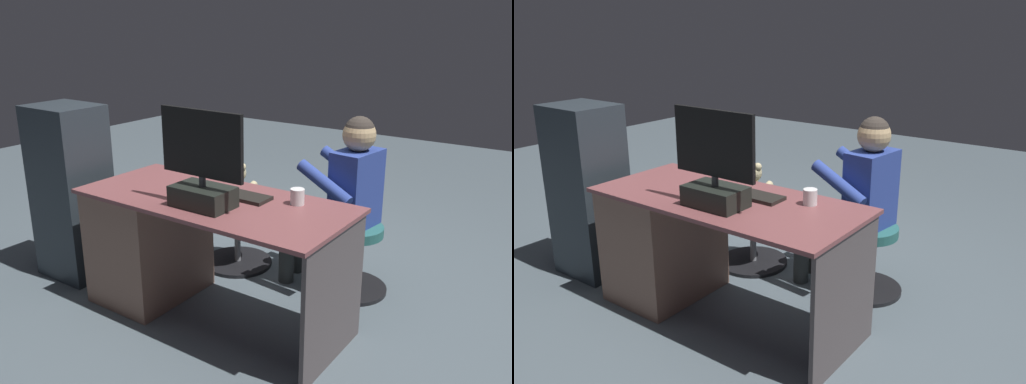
# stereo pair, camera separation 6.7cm
# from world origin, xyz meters

# --- Properties ---
(ground_plane) EXTENTS (10.00, 10.00, 0.00)m
(ground_plane) POSITION_xyz_m (0.00, 0.00, 0.00)
(ground_plane) COLOR #515E66
(desk) EXTENTS (1.55, 0.69, 0.73)m
(desk) POSITION_xyz_m (0.42, 0.34, 0.39)
(desk) COLOR brown
(desk) RESTS_ON ground_plane
(monitor) EXTENTS (0.51, 0.20, 0.51)m
(monitor) POSITION_xyz_m (-0.04, 0.47, 0.90)
(monitor) COLOR black
(monitor) RESTS_ON desk
(keyboard) EXTENTS (0.42, 0.14, 0.02)m
(keyboard) POSITION_xyz_m (-0.08, 0.24, 0.74)
(keyboard) COLOR black
(keyboard) RESTS_ON desk
(computer_mouse) EXTENTS (0.06, 0.10, 0.04)m
(computer_mouse) POSITION_xyz_m (0.24, 0.23, 0.75)
(computer_mouse) COLOR black
(computer_mouse) RESTS_ON desk
(cup) EXTENTS (0.08, 0.08, 0.09)m
(cup) POSITION_xyz_m (-0.43, 0.16, 0.78)
(cup) COLOR white
(cup) RESTS_ON desk
(tv_remote) EXTENTS (0.08, 0.16, 0.02)m
(tv_remote) POSITION_xyz_m (0.20, 0.35, 0.74)
(tv_remote) COLOR black
(tv_remote) RESTS_ON desk
(office_chair_teddy) EXTENTS (0.48, 0.48, 0.44)m
(office_chair_teddy) POSITION_xyz_m (0.32, -0.31, 0.24)
(office_chair_teddy) COLOR black
(office_chair_teddy) RESTS_ON ground_plane
(teddy_bear) EXTENTS (0.22, 0.22, 0.31)m
(teddy_bear) POSITION_xyz_m (0.32, -0.32, 0.58)
(teddy_bear) COLOR #C9B989
(teddy_bear) RESTS_ON office_chair_teddy
(visitor_chair) EXTENTS (0.46, 0.46, 0.44)m
(visitor_chair) POSITION_xyz_m (-0.50, -0.42, 0.25)
(visitor_chair) COLOR black
(visitor_chair) RESTS_ON ground_plane
(person) EXTENTS (0.59, 0.52, 1.13)m
(person) POSITION_xyz_m (-0.41, -0.41, 0.67)
(person) COLOR #2D4397
(person) RESTS_ON ground_plane
(equipment_rack) EXTENTS (0.44, 0.36, 1.15)m
(equipment_rack) POSITION_xyz_m (1.14, 0.42, 0.58)
(equipment_rack) COLOR #283037
(equipment_rack) RESTS_ON ground_plane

